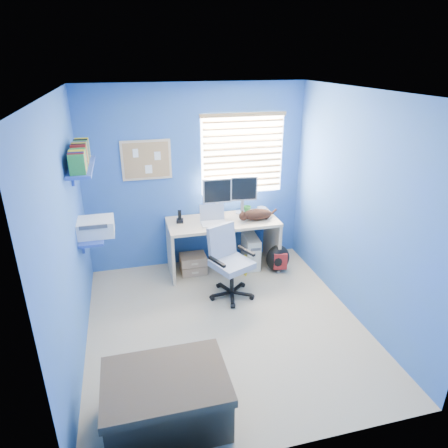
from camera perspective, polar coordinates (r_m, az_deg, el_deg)
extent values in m
cube|color=tan|center=(4.64, 0.19, -14.17)|extent=(3.00, 3.20, 0.00)
cube|color=white|center=(3.71, 0.24, 18.35)|extent=(3.00, 3.20, 0.00)
cube|color=#3767A1|center=(5.48, -3.99, 6.50)|extent=(3.00, 0.01, 2.50)
cube|color=#3767A1|center=(2.68, 8.99, -12.69)|extent=(3.00, 0.01, 2.50)
cube|color=#3767A1|center=(3.94, -21.43, -1.85)|extent=(0.01, 3.20, 2.50)
cube|color=#3767A1|center=(4.59, 18.66, 2.00)|extent=(0.01, 3.20, 2.50)
cube|color=tan|center=(5.54, -0.17, -3.03)|extent=(1.49, 0.65, 0.74)
cube|color=silver|center=(5.24, -1.49, 1.13)|extent=(0.34, 0.27, 0.22)
cube|color=silver|center=(5.45, -1.01, 3.81)|extent=(0.40, 0.13, 0.54)
cube|color=silver|center=(5.55, 2.64, 4.15)|extent=(0.41, 0.17, 0.54)
cube|color=black|center=(5.34, -6.35, 1.11)|extent=(0.11, 0.12, 0.17)
imported|color=#268030|center=(5.64, 3.33, 2.07)|extent=(0.10, 0.09, 0.10)
cylinder|color=silver|center=(5.70, 5.39, 2.06)|extent=(0.13, 0.13, 0.07)
ellipsoid|color=black|center=(5.42, 4.74, 1.38)|extent=(0.44, 0.29, 0.15)
cube|color=beige|center=(5.72, 3.83, -3.86)|extent=(0.22, 0.45, 0.45)
cube|color=tan|center=(5.58, -4.42, -5.65)|extent=(0.35, 0.28, 0.27)
cube|color=yellow|center=(5.56, 3.05, -5.89)|extent=(0.03, 0.17, 0.24)
ellipsoid|color=black|center=(5.62, 7.69, -4.87)|extent=(0.37, 0.31, 0.39)
cube|color=brown|center=(3.56, -8.20, -23.55)|extent=(0.96, 0.68, 0.46)
cylinder|color=black|center=(5.10, 1.11, -9.95)|extent=(0.69, 0.69, 0.06)
cylinder|color=black|center=(4.99, 1.12, -7.95)|extent=(0.07, 0.07, 0.35)
cube|color=#ADB2C0|center=(4.88, 1.14, -5.76)|extent=(0.56, 0.56, 0.08)
cube|color=#ADB2C0|center=(4.91, -0.34, -2.38)|extent=(0.38, 0.21, 0.41)
cube|color=white|center=(5.55, 2.66, 9.92)|extent=(1.15, 0.01, 1.10)
cube|color=#A77F52|center=(5.52, 2.75, 9.85)|extent=(1.10, 0.03, 1.00)
cube|color=tan|center=(5.32, -11.03, 8.96)|extent=(0.64, 0.02, 0.52)
cube|color=tan|center=(5.31, -11.02, 8.94)|extent=(0.58, 0.01, 0.46)
cube|color=#2C48A9|center=(4.74, -18.31, -1.63)|extent=(0.26, 0.55, 0.03)
cube|color=silver|center=(4.69, -17.98, -0.42)|extent=(0.42, 0.34, 0.18)
cube|color=#2C48A9|center=(4.48, -19.70, 7.71)|extent=(0.24, 0.90, 0.03)
cube|color=navy|center=(4.46, -20.04, 9.24)|extent=(0.15, 0.80, 0.22)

